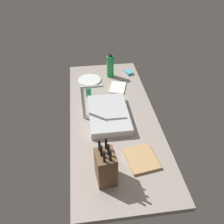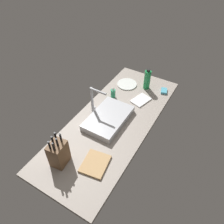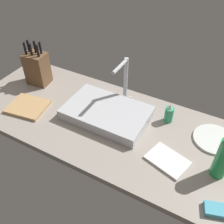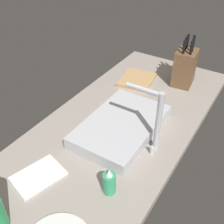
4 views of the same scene
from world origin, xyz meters
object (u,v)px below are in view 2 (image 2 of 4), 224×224
Objects in this scene: faucet at (94,99)px; cutting_board at (95,164)px; sink_basin at (108,118)px; water_bottle at (147,80)px; dinner_plate at (127,84)px; knife_block at (59,153)px; dish_towel at (141,100)px; soap_bottle at (113,93)px; dish_sponge at (164,91)px.

cutting_board is (-47.18, -32.03, -16.47)cm from faucet.
sink_basin is 47.50cm from cutting_board.
water_bottle is 1.08× the size of dinner_plate.
dinner_plate is at bearing -5.60° from faucet.
knife_block is 1.33× the size of dinner_plate.
faucet is 66.11cm from water_bottle.
faucet is 57.80cm from dinner_plate.
cutting_board is 85.68cm from dish_towel.
knife_block is 28.47cm from cutting_board.
faucet is 1.01× the size of knife_block.
cutting_board is at bearing -176.73° from water_bottle.
sink_basin is at bearing 171.52° from water_bottle.
soap_bottle reaches higher than cutting_board.
dish_towel is (97.12, -22.00, -10.28)cm from knife_block.
cutting_board is (-44.85, -15.52, -2.11)cm from sink_basin.
dish_sponge is (3.31, -18.96, -9.60)cm from water_bottle.
dish_sponge is at bearing -35.11° from faucet.
water_bottle is 2.57× the size of dish_sponge.
dish_towel is (40.81, -13.45, -2.41)cm from sink_basin.
dish_sponge reaches higher than cutting_board.
sink_basin is 5.17× the size of dish_sponge.
dish_towel is (38.48, -29.96, -16.77)cm from faucet.
faucet reaches higher than dinner_plate.
water_bottle is (62.81, -9.37, 7.79)cm from sink_basin.
soap_bottle is at bearing 143.66° from water_bottle.
soap_bottle is 39.26cm from water_bottle.
water_bottle is at bearing -23.17° from faucet.
sink_basin reaches higher than cutting_board.
dinner_plate is at bearing -5.58° from soap_bottle.
soap_bottle is at bearing 108.91° from dish_towel.
sink_basin reaches higher than dish_sponge.
soap_bottle is 0.54× the size of dinner_plate.
knife_block is 1.24× the size of water_bottle.
soap_bottle is 0.62× the size of dish_towel.
sink_basin is 1.63× the size of knife_block.
faucet is at bearing 174.38° from soap_bottle.
cutting_board is at bearing -145.83° from faucet.
dinner_plate is 2.38× the size of dish_sponge.
soap_bottle is at bearing 20.89° from cutting_board.
cutting_board is 81.86cm from soap_bottle.
sink_basin is 2.46× the size of dish_towel.
sink_basin is at bearing -169.04° from dinner_plate.
knife_block is (-56.31, 8.55, 7.87)cm from sink_basin.
sink_basin is 1.61× the size of faucet.
dish_towel is at bearing -71.09° from soap_bottle.
cutting_board is 0.94× the size of water_bottle.
knife_block is 128.22cm from dish_sponge.
dish_towel is 2.10× the size of dish_sponge.
sink_basin is 22.01cm from faucet.
sink_basin is at bearing 161.76° from dish_towel.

